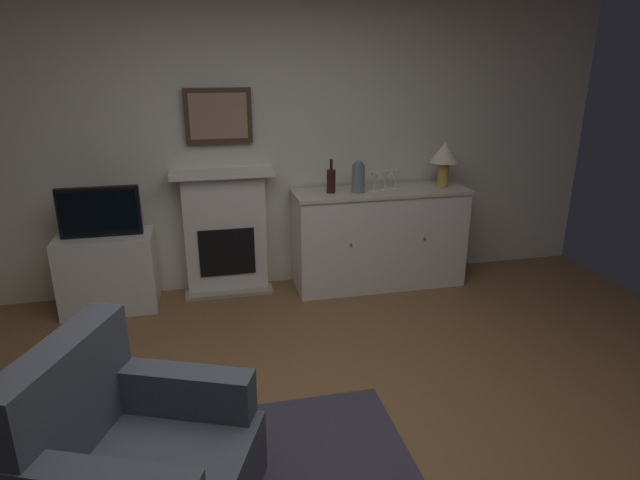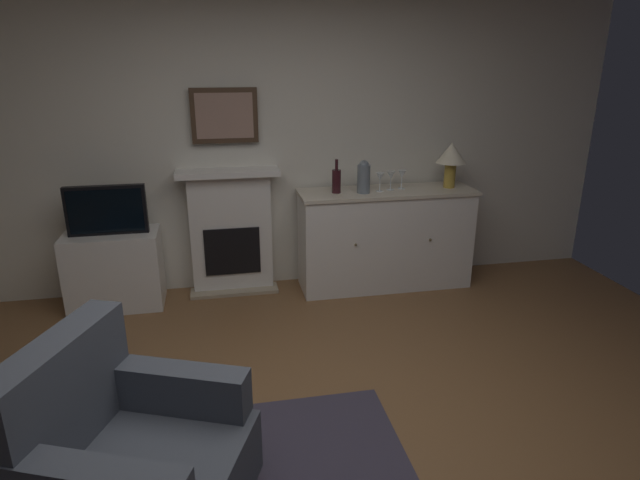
{
  "view_description": "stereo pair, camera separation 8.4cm",
  "coord_description": "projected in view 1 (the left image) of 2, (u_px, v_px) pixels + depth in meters",
  "views": [
    {
      "loc": [
        -0.56,
        -2.2,
        1.99
      ],
      "look_at": [
        0.08,
        0.62,
        1.0
      ],
      "focal_mm": 29.86,
      "sensor_mm": 36.0,
      "label": 1
    },
    {
      "loc": [
        -0.48,
        -2.22,
        1.99
      ],
      "look_at": [
        0.08,
        0.62,
        1.0
      ],
      "focal_mm": 29.86,
      "sensor_mm": 36.0,
      "label": 2
    }
  ],
  "objects": [
    {
      "name": "tv_cabinet",
      "position": [
        109.0,
        272.0,
        4.38
      ],
      "size": [
        0.75,
        0.42,
        0.64
      ],
      "color": "white",
      "rests_on": "ground_plane"
    },
    {
      "name": "wine_bottle",
      "position": [
        331.0,
        181.0,
        4.53
      ],
      "size": [
        0.08,
        0.08,
        0.29
      ],
      "color": "#331419",
      "rests_on": "sideboard_cabinet"
    },
    {
      "name": "ground_plane",
      "position": [
        331.0,
        466.0,
        2.81
      ],
      "size": [
        6.27,
        4.92,
        0.1
      ],
      "primitive_type": "cube",
      "color": "brown",
      "rests_on": "ground"
    },
    {
      "name": "sideboard_cabinet",
      "position": [
        379.0,
        238.0,
        4.81
      ],
      "size": [
        1.55,
        0.49,
        0.9
      ],
      "color": "white",
      "rests_on": "ground_plane"
    },
    {
      "name": "wine_glass_center",
      "position": [
        385.0,
        176.0,
        4.64
      ],
      "size": [
        0.07,
        0.07,
        0.16
      ],
      "color": "silver",
      "rests_on": "sideboard_cabinet"
    },
    {
      "name": "wine_glass_right",
      "position": [
        396.0,
        175.0,
        4.69
      ],
      "size": [
        0.07,
        0.07,
        0.16
      ],
      "color": "silver",
      "rests_on": "sideboard_cabinet"
    },
    {
      "name": "fireplace_unit",
      "position": [
        226.0,
        232.0,
        4.66
      ],
      "size": [
        0.87,
        0.3,
        1.1
      ],
      "color": "white",
      "rests_on": "ground_plane"
    },
    {
      "name": "framed_picture",
      "position": [
        218.0,
        116.0,
        4.38
      ],
      "size": [
        0.55,
        0.04,
        0.45
      ],
      "color": "#473323"
    },
    {
      "name": "armchair",
      "position": [
        134.0,
        464.0,
        2.22
      ],
      "size": [
        1.04,
        1.01,
        0.92
      ],
      "color": "#474C56",
      "rests_on": "ground_plane"
    },
    {
      "name": "wall_rear",
      "position": [
        264.0,
        140.0,
        4.61
      ],
      "size": [
        6.27,
        0.06,
        2.63
      ],
      "primitive_type": "cube",
      "color": "silver",
      "rests_on": "ground_plane"
    },
    {
      "name": "wine_glass_left",
      "position": [
        375.0,
        177.0,
        4.59
      ],
      "size": [
        0.07,
        0.07,
        0.16
      ],
      "color": "silver",
      "rests_on": "sideboard_cabinet"
    },
    {
      "name": "tv_set",
      "position": [
        100.0,
        212.0,
        4.19
      ],
      "size": [
        0.62,
        0.07,
        0.4
      ],
      "color": "black",
      "rests_on": "tv_cabinet"
    },
    {
      "name": "vase_decorative",
      "position": [
        358.0,
        177.0,
        4.53
      ],
      "size": [
        0.11,
        0.11,
        0.28
      ],
      "color": "slate",
      "rests_on": "sideboard_cabinet"
    },
    {
      "name": "table_lamp",
      "position": [
        445.0,
        156.0,
        4.7
      ],
      "size": [
        0.26,
        0.26,
        0.4
      ],
      "color": "#B79338",
      "rests_on": "sideboard_cabinet"
    }
  ]
}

